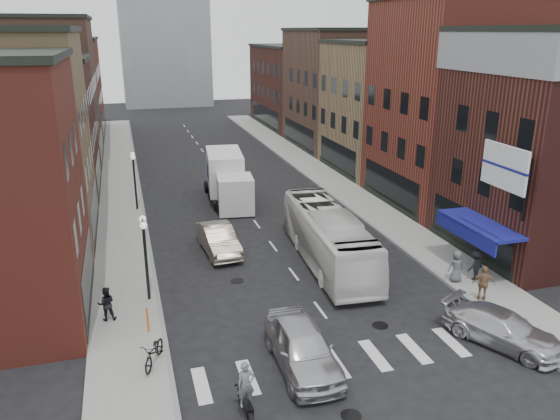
# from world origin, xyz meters

# --- Properties ---
(ground) EXTENTS (160.00, 160.00, 0.00)m
(ground) POSITION_xyz_m (0.00, 0.00, 0.00)
(ground) COLOR black
(ground) RESTS_ON ground
(sidewalk_left) EXTENTS (3.00, 74.00, 0.15)m
(sidewalk_left) POSITION_xyz_m (-8.50, 22.00, 0.07)
(sidewalk_left) COLOR gray
(sidewalk_left) RESTS_ON ground
(sidewalk_right) EXTENTS (3.00, 74.00, 0.15)m
(sidewalk_right) POSITION_xyz_m (8.50, 22.00, 0.07)
(sidewalk_right) COLOR gray
(sidewalk_right) RESTS_ON ground
(curb_left) EXTENTS (0.20, 74.00, 0.16)m
(curb_left) POSITION_xyz_m (-7.00, 22.00, 0.00)
(curb_left) COLOR gray
(curb_left) RESTS_ON ground
(curb_right) EXTENTS (0.20, 74.00, 0.16)m
(curb_right) POSITION_xyz_m (7.00, 22.00, 0.00)
(curb_right) COLOR gray
(curb_right) RESTS_ON ground
(crosswalk_stripes) EXTENTS (12.00, 2.20, 0.01)m
(crosswalk_stripes) POSITION_xyz_m (0.00, -3.00, 0.00)
(crosswalk_stripes) COLOR silver
(crosswalk_stripes) RESTS_ON ground
(bldg_left_mid_b) EXTENTS (10.30, 10.20, 10.30)m
(bldg_left_mid_b) POSITION_xyz_m (-14.99, 24.00, 5.15)
(bldg_left_mid_b) COLOR #441B18
(bldg_left_mid_b) RESTS_ON ground
(bldg_left_far_a) EXTENTS (10.30, 12.20, 13.30)m
(bldg_left_far_a) POSITION_xyz_m (-14.99, 35.00, 6.65)
(bldg_left_far_a) COLOR brown
(bldg_left_far_a) RESTS_ON ground
(bldg_left_far_b) EXTENTS (10.30, 16.20, 11.30)m
(bldg_left_far_b) POSITION_xyz_m (-14.99, 49.00, 5.65)
(bldg_left_far_b) COLOR maroon
(bldg_left_far_b) RESTS_ON ground
(bldg_right_corner) EXTENTS (10.30, 9.20, 12.30)m
(bldg_right_corner) POSITION_xyz_m (14.99, 4.50, 6.15)
(bldg_right_corner) COLOR #441B18
(bldg_right_corner) RESTS_ON ground
(bldg_right_mid_a) EXTENTS (10.30, 10.20, 14.30)m
(bldg_right_mid_a) POSITION_xyz_m (15.00, 14.00, 7.15)
(bldg_right_mid_a) COLOR maroon
(bldg_right_mid_a) RESTS_ON ground
(bldg_right_mid_b) EXTENTS (10.30, 10.20, 11.30)m
(bldg_right_mid_b) POSITION_xyz_m (14.99, 24.00, 5.65)
(bldg_right_mid_b) COLOR olive
(bldg_right_mid_b) RESTS_ON ground
(bldg_right_far_a) EXTENTS (10.30, 12.20, 12.30)m
(bldg_right_far_a) POSITION_xyz_m (14.99, 35.00, 6.15)
(bldg_right_far_a) COLOR brown
(bldg_right_far_a) RESTS_ON ground
(bldg_right_far_b) EXTENTS (10.30, 16.20, 10.30)m
(bldg_right_far_b) POSITION_xyz_m (14.99, 49.00, 5.15)
(bldg_right_far_b) COLOR #441B18
(bldg_right_far_b) RESTS_ON ground
(awning_blue) EXTENTS (1.80, 5.00, 0.78)m
(awning_blue) POSITION_xyz_m (8.93, 2.50, 2.63)
(awning_blue) COLOR navy
(awning_blue) RESTS_ON ground
(billboard_sign) EXTENTS (1.52, 3.00, 3.70)m
(billboard_sign) POSITION_xyz_m (8.59, 0.50, 6.13)
(billboard_sign) COLOR black
(billboard_sign) RESTS_ON ground
(streetlamp_near) EXTENTS (0.32, 1.22, 4.11)m
(streetlamp_near) POSITION_xyz_m (-7.40, 4.00, 2.91)
(streetlamp_near) COLOR black
(streetlamp_near) RESTS_ON ground
(streetlamp_far) EXTENTS (0.32, 1.22, 4.11)m
(streetlamp_far) POSITION_xyz_m (-7.40, 18.00, 2.91)
(streetlamp_far) COLOR black
(streetlamp_far) RESTS_ON ground
(bike_rack) EXTENTS (0.08, 0.68, 0.80)m
(bike_rack) POSITION_xyz_m (-7.60, 1.30, 0.55)
(bike_rack) COLOR #D8590C
(bike_rack) RESTS_ON sidewalk_left
(box_truck) EXTENTS (3.06, 8.33, 3.53)m
(box_truck) POSITION_xyz_m (-0.84, 18.38, 1.74)
(box_truck) COLOR silver
(box_truck) RESTS_ON ground
(motorcycle_rider) EXTENTS (0.59, 2.06, 2.10)m
(motorcycle_rider) POSITION_xyz_m (-4.83, -5.13, 0.98)
(motorcycle_rider) COLOR black
(motorcycle_rider) RESTS_ON ground
(transit_bus) EXTENTS (3.24, 10.90, 2.99)m
(transit_bus) POSITION_xyz_m (2.20, 5.88, 1.50)
(transit_bus) COLOR silver
(transit_bus) RESTS_ON ground
(sedan_left_near) EXTENTS (2.10, 5.08, 1.72)m
(sedan_left_near) POSITION_xyz_m (-2.18, -2.92, 0.86)
(sedan_left_near) COLOR silver
(sedan_left_near) RESTS_ON ground
(sedan_left_far) EXTENTS (1.98, 4.84, 1.56)m
(sedan_left_far) POSITION_xyz_m (-3.22, 9.01, 0.78)
(sedan_left_far) COLOR #BCAE98
(sedan_left_far) RESTS_ON ground
(curb_car) EXTENTS (3.88, 5.11, 1.38)m
(curb_car) POSITION_xyz_m (6.06, -3.64, 0.69)
(curb_car) COLOR silver
(curb_car) RESTS_ON ground
(parked_bicycle) EXTENTS (1.34, 2.03, 1.01)m
(parked_bicycle) POSITION_xyz_m (-7.50, -1.39, 0.65)
(parked_bicycle) COLOR black
(parked_bicycle) RESTS_ON sidewalk_left
(ped_left_solo) EXTENTS (0.75, 0.43, 1.53)m
(ped_left_solo) POSITION_xyz_m (-9.24, 2.53, 0.92)
(ped_left_solo) COLOR black
(ped_left_solo) RESTS_ON sidewalk_left
(ped_right_a) EXTENTS (1.09, 0.74, 1.54)m
(ped_right_a) POSITION_xyz_m (8.45, 1.58, 0.92)
(ped_right_a) COLOR black
(ped_right_a) RESTS_ON sidewalk_right
(ped_right_b) EXTENTS (1.11, 0.91, 1.70)m
(ped_right_b) POSITION_xyz_m (7.45, -0.43, 1.00)
(ped_right_b) COLOR #8F6749
(ped_right_b) RESTS_ON sidewalk_right
(ped_right_c) EXTENTS (0.86, 0.63, 1.62)m
(ped_right_c) POSITION_xyz_m (7.40, 1.66, 0.96)
(ped_right_c) COLOR #55575D
(ped_right_c) RESTS_ON sidewalk_right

